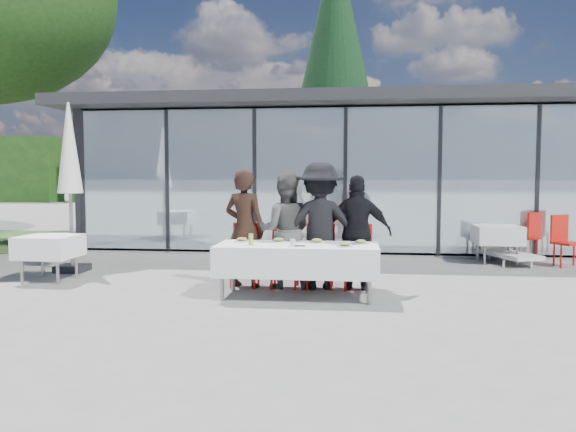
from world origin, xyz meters
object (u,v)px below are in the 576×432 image
(dining_table, at_px, (297,259))
(spare_table_right, at_px, (497,235))
(diner_a, at_px, (245,228))
(plate_a, at_px, (242,240))
(diner_chair_c, at_px, (320,252))
(diner_chair_d, at_px, (358,253))
(plate_d, at_px, (361,242))
(spare_chair_b, at_px, (529,234))
(spare_table_left, at_px, (49,247))
(diner_c, at_px, (320,226))
(spare_chair_a, at_px, (564,238))
(folded_eyeglasses, at_px, (300,246))
(juice_bottle, at_px, (251,239))
(plate_b, at_px, (279,240))
(plate_extra, at_px, (344,245))
(diner_b, at_px, (285,231))
(lounger, at_px, (504,249))
(conifer_tree, at_px, (335,59))
(market_umbrella, at_px, (70,160))
(plate_c, at_px, (317,241))
(diner_d, at_px, (358,233))
(diner_chair_b, at_px, (286,252))

(dining_table, distance_m, spare_table_right, 5.09)
(diner_a, relative_size, plate_a, 7.89)
(diner_chair_c, bearing_deg, diner_chair_d, 0.00)
(diner_chair_c, relative_size, plate_d, 4.26)
(plate_d, distance_m, spare_chair_b, 5.29)
(spare_table_left, bearing_deg, spare_table_right, 19.89)
(diner_c, height_order, spare_chair_a, diner_c)
(diner_c, xyz_separation_m, folded_eyeglasses, (-0.21, -0.89, -0.20))
(juice_bottle, bearing_deg, plate_b, 49.36)
(plate_a, distance_m, plate_extra, 1.55)
(dining_table, height_order, folded_eyeglasses, folded_eyeglasses)
(diner_b, xyz_separation_m, folded_eyeglasses, (0.32, -0.89, -0.12))
(diner_c, relative_size, lounger, 1.31)
(diner_c, distance_m, plate_b, 0.75)
(plate_d, distance_m, conifer_tree, 14.05)
(spare_chair_b, xyz_separation_m, market_umbrella, (-8.57, -2.44, 1.46))
(juice_bottle, distance_m, spare_table_left, 3.67)
(plate_a, xyz_separation_m, plate_extra, (1.49, -0.42, 0.00))
(diner_b, height_order, diner_chair_c, diner_b)
(diner_a, xyz_separation_m, conifer_tree, (0.95, 12.48, 5.08))
(diner_b, bearing_deg, folded_eyeglasses, 105.14)
(plate_d, height_order, spare_chair_a, spare_chair_a)
(plate_c, bearing_deg, plate_b, 175.14)
(diner_d, xyz_separation_m, plate_d, (0.04, -0.55, -0.08))
(plate_b, relative_size, plate_extra, 1.00)
(diner_b, distance_m, spare_table_right, 4.86)
(diner_chair_c, bearing_deg, diner_a, -175.57)
(diner_b, xyz_separation_m, conifer_tree, (0.33, 12.48, 5.11))
(plate_a, distance_m, conifer_tree, 13.97)
(dining_table, height_order, diner_d, diner_d)
(plate_b, distance_m, plate_c, 0.56)
(plate_b, bearing_deg, spare_table_right, 41.04)
(plate_b, height_order, plate_d, same)
(diner_chair_c, xyz_separation_m, spare_table_left, (-4.43, 0.05, 0.02))
(diner_a, bearing_deg, folded_eyeglasses, 152.49)
(dining_table, xyz_separation_m, diner_a, (-0.88, 0.66, 0.37))
(market_umbrella, distance_m, lounger, 8.41)
(diner_a, relative_size, diner_b, 1.03)
(diner_a, xyz_separation_m, lounger, (4.64, 3.03, -0.64))
(diner_b, relative_size, conifer_tree, 0.17)
(plate_c, bearing_deg, diner_chair_c, 88.76)
(diner_chair_d, height_order, lounger, diner_chair_d)
(lounger, bearing_deg, juice_bottle, -138.64)
(dining_table, relative_size, diner_chair_d, 2.32)
(spare_table_right, bearing_deg, folded_eyeglasses, -132.65)
(spare_chair_b, relative_size, lounger, 0.67)
(diner_chair_c, bearing_deg, plate_c, -91.24)
(spare_chair_b, bearing_deg, diner_chair_b, -143.99)
(diner_chair_c, height_order, conifer_tree, conifer_tree)
(juice_bottle, bearing_deg, diner_chair_d, 32.11)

